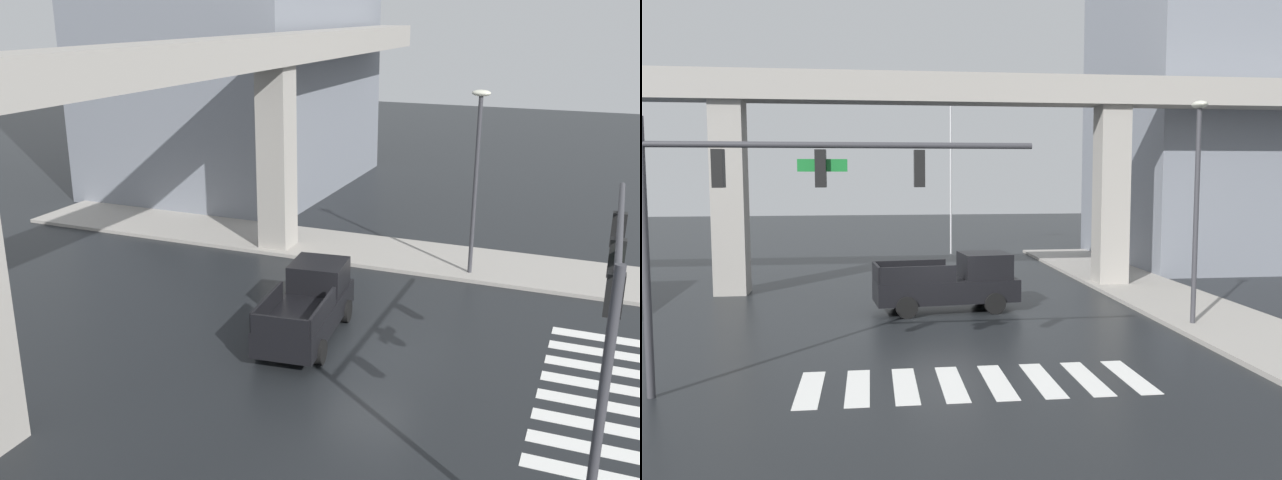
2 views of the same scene
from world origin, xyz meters
The scene contains 7 objects.
ground_plane centered at (0.00, 0.00, 0.00)m, with size 120.00×120.00×0.00m, color black.
crosswalk_stripes centered at (0.00, -6.44, 0.01)m, with size 8.25×2.80×0.01m.
elevated_overpass centered at (0.00, 6.94, 7.59)m, with size 50.01×1.84×9.08m.
sidewalk_east centered at (9.08, 2.00, 0.07)m, with size 4.00×36.00×0.15m, color #9E9991.
pickup_truck centered at (0.56, 2.24, 0.99)m, with size 5.28×2.50×2.08m.
traffic_signal_mast centered at (-4.64, -6.54, 4.56)m, with size 8.69×0.32×6.20m.
street_lamp_near_corner centered at (7.88, -1.50, 4.56)m, with size 0.44×0.70×7.24m.
Camera 1 is at (-19.08, -6.24, 10.07)m, focal length 40.59 mm.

